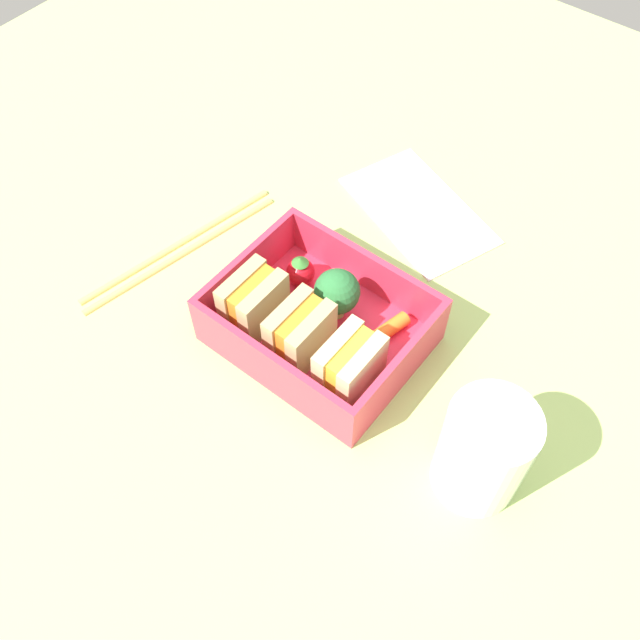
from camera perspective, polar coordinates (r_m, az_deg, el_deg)
ground_plane at (r=62.41cm, az=-0.00°, el=-1.96°), size 120.00×120.00×2.00cm
bento_tray at (r=61.08cm, az=-0.00°, el=-1.14°), size 16.75×13.34×1.20cm
bento_rim at (r=58.86cm, az=-0.00°, el=0.34°), size 16.75×13.34×4.21cm
sandwich_left at (r=55.68cm, az=2.38°, el=-3.67°), size 3.59×5.19×5.16cm
sandwich_center_left at (r=57.33cm, az=-1.61°, el=-1.04°), size 3.59×5.19×5.16cm
sandwich_center at (r=59.35cm, az=-5.34°, el=1.43°), size 3.59×5.19×5.16cm
carrot_stick_far_left at (r=60.02cm, az=5.31°, el=-0.88°), size 2.26×4.59×1.28cm
broccoli_floret at (r=59.36cm, az=1.17°, el=2.36°), size 3.90×3.90×5.01cm
strawberry_far_left at (r=62.68cm, az=-1.57°, el=3.92°), size 2.53×2.53×3.13cm
chopstick_pair at (r=68.63cm, az=-11.24°, el=5.64°), size 5.84×21.17×0.70cm
drinking_glass at (r=52.61cm, az=12.96°, el=-10.20°), size 6.50×6.50×9.19cm
folded_napkin at (r=71.59cm, az=7.91°, el=8.74°), size 17.59×13.78×0.40cm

